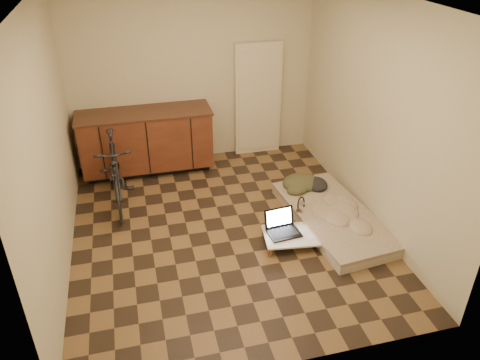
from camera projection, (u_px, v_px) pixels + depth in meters
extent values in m
cube|color=brown|center=(225.00, 229.00, 5.58)|extent=(3.50, 4.00, 0.00)
cube|color=beige|center=(193.00, 74.00, 6.61)|extent=(3.50, 0.00, 2.60)
cube|color=beige|center=(285.00, 241.00, 3.25)|extent=(3.50, 0.00, 2.60)
cube|color=beige|center=(48.00, 146.00, 4.56)|extent=(0.00, 4.00, 2.60)
cube|color=beige|center=(374.00, 113.00, 5.30)|extent=(0.00, 4.00, 2.60)
cube|color=black|center=(149.00, 166.00, 6.86)|extent=(1.70, 0.48, 0.10)
cube|color=#502416|center=(146.00, 140.00, 6.60)|extent=(1.80, 0.60, 0.78)
cube|color=#432618|center=(144.00, 113.00, 6.40)|extent=(1.84, 0.62, 0.03)
cube|color=beige|center=(258.00, 99.00, 6.99)|extent=(0.70, 0.10, 1.70)
imported|color=black|center=(115.00, 168.00, 5.87)|extent=(0.49, 1.55, 0.99)
cube|color=#C2B49B|center=(333.00, 219.00, 5.67)|extent=(1.00, 1.83, 0.11)
cube|color=#C4B196|center=(333.00, 213.00, 5.63)|extent=(1.02, 1.85, 0.04)
cube|color=brown|center=(270.00, 252.00, 5.12)|extent=(0.04, 0.04, 0.10)
cube|color=brown|center=(264.00, 231.00, 5.46)|extent=(0.04, 0.04, 0.10)
cube|color=brown|center=(328.00, 248.00, 5.19)|extent=(0.04, 0.04, 0.10)
cube|color=brown|center=(318.00, 227.00, 5.53)|extent=(0.04, 0.04, 0.10)
cube|color=white|center=(295.00, 235.00, 5.30)|extent=(0.76, 0.55, 0.02)
cube|color=black|center=(284.00, 233.00, 5.29)|extent=(0.37, 0.28, 0.02)
cube|color=black|center=(279.00, 217.00, 5.36)|extent=(0.36, 0.10, 0.23)
cube|color=white|center=(279.00, 217.00, 5.36)|extent=(0.30, 0.08, 0.18)
ellipsoid|color=white|center=(316.00, 234.00, 5.27)|extent=(0.07, 0.10, 0.03)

